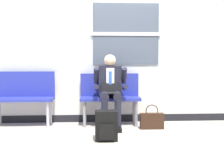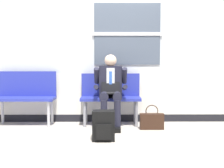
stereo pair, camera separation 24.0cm
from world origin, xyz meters
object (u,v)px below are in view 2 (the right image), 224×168
(backpack, at_px, (104,126))
(person_seated, at_px, (111,88))
(bench_empty, at_px, (26,94))
(handbag, at_px, (152,121))
(bench_with_person, at_px, (111,94))

(backpack, bearing_deg, person_seated, 83.18)
(bench_empty, height_order, person_seated, person_seated)
(bench_empty, distance_m, handbag, 2.28)
(person_seated, height_order, backpack, person_seated)
(bench_with_person, bearing_deg, bench_empty, 179.85)
(bench_empty, relative_size, person_seated, 0.85)
(bench_with_person, relative_size, bench_empty, 1.00)
(person_seated, distance_m, handbag, 0.89)
(backpack, bearing_deg, bench_with_person, 84.44)
(person_seated, bearing_deg, bench_with_person, 90.00)
(backpack, relative_size, handbag, 1.05)
(bench_with_person, height_order, bench_empty, bench_empty)
(backpack, bearing_deg, handbag, 40.43)
(backpack, bearing_deg, bench_empty, 142.87)
(bench_with_person, distance_m, bench_empty, 1.52)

